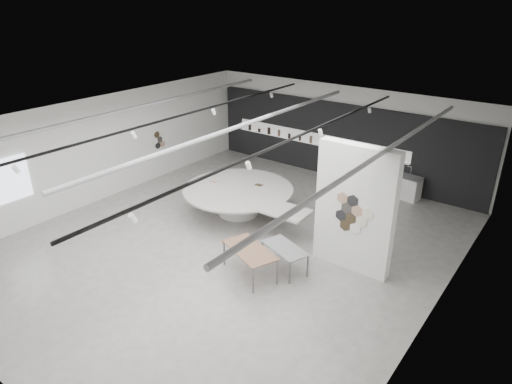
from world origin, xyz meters
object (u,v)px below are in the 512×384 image
Objects in this scene: display_island at (240,198)px; kitchen_counter at (400,185)px; sample_table_wood at (250,251)px; sample_table_stone at (285,249)px; partition_column at (355,209)px.

kitchen_counter reaches higher than display_island.
sample_table_wood reaches higher than sample_table_stone.
display_island reaches higher than sample_table_wood.
kitchen_counter reaches higher than sample_table_wood.
kitchen_counter is at bearing 49.50° from display_island.
sample_table_wood is at bearing -129.16° from sample_table_stone.
sample_table_stone is at bearing 50.84° from sample_table_wood.
kitchen_counter is (0.72, 6.78, -0.20)m from sample_table_stone.
kitchen_counter is at bearing 83.93° from sample_table_stone.
sample_table_stone is at bearing -33.48° from display_island.
sample_table_wood is 1.00m from sample_table_stone.
sample_table_stone is 0.94× the size of kitchen_counter.
partition_column is 5.75m from kitchen_counter.
sample_table_stone is (-1.39, -1.23, -1.16)m from partition_column.
sample_table_wood is 1.15× the size of kitchen_counter.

